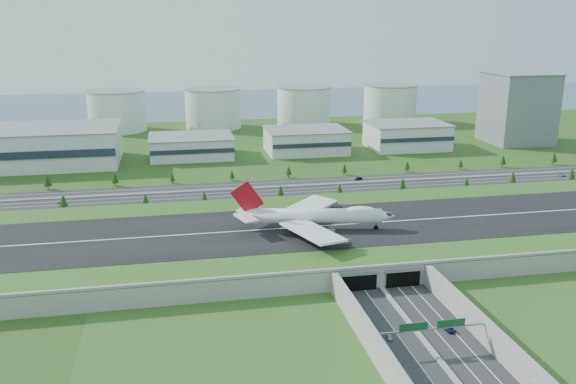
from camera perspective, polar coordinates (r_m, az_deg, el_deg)
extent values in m
plane|color=#2B4C17|center=(276.41, 5.23, -4.65)|extent=(1200.00, 1200.00, 0.00)
cube|color=#969691|center=(275.03, 5.25, -3.87)|extent=(520.00, 100.00, 8.00)
cube|color=#29531C|center=(273.68, 5.27, -3.07)|extent=(520.00, 100.00, 0.16)
cube|color=black|center=(273.64, 5.27, -3.04)|extent=(520.00, 58.00, 0.12)
cube|color=silver|center=(273.61, 5.27, -3.02)|extent=(520.00, 0.90, 0.02)
cube|color=#969691|center=(229.65, 8.71, -6.87)|extent=(520.00, 1.20, 1.20)
cube|color=#28282B|center=(184.15, 15.13, -16.42)|extent=(34.00, 120.00, 0.12)
cube|color=#969691|center=(183.95, 15.14, -16.31)|extent=(1.60, 120.00, 0.90)
cube|color=#969691|center=(183.49, 8.53, -14.68)|extent=(2.40, 100.00, 8.00)
cube|color=#969691|center=(197.60, 18.81, -13.04)|extent=(2.40, 100.00, 8.00)
cube|color=black|center=(228.52, 6.69, -8.39)|extent=(13.00, 1.20, 6.00)
cube|color=black|center=(233.95, 10.70, -7.97)|extent=(13.00, 1.20, 6.00)
cylinder|color=gray|center=(187.56, 7.77, -14.10)|extent=(0.70, 0.70, 7.00)
cylinder|color=gray|center=(201.97, 18.29, -12.49)|extent=(0.70, 0.70, 7.00)
cube|color=gray|center=(192.22, 13.31, -12.36)|extent=(38.00, 0.50, 0.50)
cube|color=#0C4C23|center=(189.25, 11.66, -12.24)|extent=(9.00, 0.30, 2.40)
cube|color=#0C4C23|center=(193.88, 15.01, -11.75)|extent=(9.00, 0.30, 2.40)
cube|color=#28282B|center=(364.08, 1.10, 0.52)|extent=(560.00, 36.00, 0.12)
cylinder|color=#3D2819|center=(339.86, -20.23, -1.39)|extent=(0.50, 0.50, 2.84)
cone|color=#18360E|center=(338.85, -20.29, -0.80)|extent=(4.42, 4.42, 5.68)
cylinder|color=#3D2819|center=(335.45, -13.18, -1.08)|extent=(0.50, 0.50, 2.24)
cone|color=#18360E|center=(334.64, -13.21, -0.61)|extent=(3.48, 3.48, 4.47)
cylinder|color=#3D2819|center=(335.49, -7.83, -0.81)|extent=(0.50, 0.50, 2.13)
cone|color=#18360E|center=(334.72, -7.84, -0.36)|extent=(3.32, 3.32, 4.27)
cylinder|color=#3D2819|center=(340.05, -0.71, -0.39)|extent=(0.50, 0.50, 2.58)
cone|color=#18360E|center=(339.14, -0.71, 0.15)|extent=(4.01, 4.01, 5.16)
cylinder|color=#3D2819|center=(347.56, 4.83, -0.11)|extent=(0.50, 0.50, 2.27)
cone|color=#18360E|center=(346.77, 4.84, 0.35)|extent=(3.53, 3.53, 4.54)
cylinder|color=#3D2819|center=(359.36, 10.63, 0.25)|extent=(0.50, 0.50, 2.74)
cone|color=#18360E|center=(358.44, 10.66, 0.79)|extent=(4.26, 4.26, 5.48)
cylinder|color=#3D2819|center=(375.78, 16.33, 0.51)|extent=(0.50, 0.50, 2.16)
cone|color=#18360E|center=(375.09, 16.36, 0.92)|extent=(3.36, 3.36, 4.32)
cylinder|color=#3D2819|center=(390.07, 20.23, 0.78)|extent=(0.50, 0.50, 2.95)
cone|color=#18360E|center=(389.17, 20.28, 1.32)|extent=(4.59, 4.59, 5.90)
cylinder|color=#3D2819|center=(411.69, 24.95, 1.03)|extent=(0.50, 0.50, 3.04)
cone|color=#18360E|center=(410.81, 25.01, 1.56)|extent=(4.73, 4.73, 6.08)
cylinder|color=#3D2819|center=(384.32, -21.55, 0.43)|extent=(0.50, 0.50, 3.01)
cone|color=#18360E|center=(383.38, -21.61, 0.99)|extent=(4.69, 4.69, 6.03)
cylinder|color=#3D2819|center=(378.96, -15.87, 0.73)|extent=(0.50, 0.50, 2.84)
cone|color=#18360E|center=(378.07, -15.91, 1.26)|extent=(4.42, 4.42, 5.68)
cylinder|color=#3D2819|center=(377.48, -10.77, 0.95)|extent=(0.50, 0.50, 2.15)
cone|color=#18360E|center=(376.79, -10.79, 1.36)|extent=(3.35, 3.35, 4.30)
cylinder|color=#3D2819|center=(379.15, -5.26, 1.24)|extent=(0.50, 0.50, 2.14)
cone|color=#18360E|center=(378.47, -5.27, 1.64)|extent=(3.33, 3.33, 4.28)
cylinder|color=#3D2819|center=(384.11, 0.05, 1.53)|extent=(0.50, 0.50, 2.57)
cone|color=#18360E|center=(383.31, 0.05, 2.01)|extent=(4.00, 4.00, 5.14)
cylinder|color=#3D2819|center=(392.53, 5.28, 1.77)|extent=(0.50, 0.50, 2.46)
cone|color=#18360E|center=(391.77, 5.29, 2.21)|extent=(3.82, 3.82, 4.91)
cylinder|color=#3D2819|center=(406.27, 11.06, 2.03)|extent=(0.50, 0.50, 2.46)
cone|color=#18360E|center=(405.54, 11.08, 2.46)|extent=(3.82, 3.82, 4.92)
cylinder|color=#3D2819|center=(421.64, 15.80, 2.21)|extent=(0.50, 0.50, 2.30)
cone|color=#18360E|center=(420.98, 15.83, 2.60)|extent=(3.58, 3.58, 4.61)
cylinder|color=#3D2819|center=(436.15, 19.42, 2.38)|extent=(0.50, 0.50, 2.85)
cone|color=#18360E|center=(435.37, 19.47, 2.85)|extent=(4.43, 4.43, 5.70)
cylinder|color=#3D2819|center=(456.48, 23.58, 2.53)|extent=(0.50, 0.50, 2.95)
cone|color=#18360E|center=(455.71, 23.63, 2.99)|extent=(4.58, 4.58, 5.89)
cube|color=silver|center=(451.61, -23.14, 3.89)|extent=(120.00, 60.00, 25.00)
cube|color=silver|center=(447.35, -9.04, 4.22)|extent=(58.00, 42.00, 15.00)
cube|color=silver|center=(457.73, 1.68, 4.81)|extent=(58.00, 42.00, 17.00)
cube|color=silver|center=(481.20, 11.05, 5.19)|extent=(58.00, 42.00, 19.00)
cube|color=slate|center=(525.49, 20.70, 7.34)|extent=(46.00, 46.00, 55.00)
cylinder|color=silver|center=(565.61, -15.71, 7.29)|extent=(50.00, 50.00, 35.00)
cylinder|color=silver|center=(565.06, -7.02, 7.75)|extent=(50.00, 50.00, 35.00)
cylinder|color=silver|center=(577.16, 1.50, 8.04)|extent=(50.00, 50.00, 35.00)
cylinder|color=silver|center=(601.16, 9.52, 8.14)|extent=(50.00, 50.00, 35.00)
cube|color=#3C5372|center=(738.22, -5.23, 8.35)|extent=(1200.00, 260.00, 0.06)
cylinder|color=white|center=(265.09, 2.61, -2.25)|extent=(57.47, 17.48, 6.55)
cone|color=white|center=(268.19, 9.18, -2.23)|extent=(9.29, 8.00, 6.55)
cone|color=white|center=(265.41, -4.03, -2.16)|extent=(11.30, 8.40, 6.55)
ellipsoid|color=white|center=(265.93, 6.81, -1.76)|extent=(14.68, 7.70, 4.03)
cube|color=white|center=(248.91, 2.30, -3.73)|extent=(23.39, 33.42, 1.62)
cube|color=white|center=(281.88, 2.04, -1.35)|extent=(30.71, 31.51, 1.62)
cylinder|color=#38383D|center=(254.83, 3.81, -3.81)|extent=(5.81, 4.04, 3.07)
cylinder|color=#38383D|center=(244.77, 5.38, -4.70)|extent=(5.81, 4.04, 3.07)
cylinder|color=#38383D|center=(278.01, 3.50, -2.10)|extent=(5.81, 4.04, 3.07)
cylinder|color=#38383D|center=(289.11, 4.55, -1.41)|extent=(5.81, 4.04, 3.07)
cube|color=white|center=(258.78, -3.91, -2.45)|extent=(9.45, 12.63, 0.61)
cube|color=white|center=(271.40, -3.72, -1.56)|extent=(12.02, 12.51, 0.61)
cube|color=#A60B18|center=(263.03, -3.84, -0.55)|extent=(14.49, 3.72, 15.34)
cylinder|color=black|center=(269.26, 8.23, -3.32)|extent=(1.94, 0.72, 1.94)
cylinder|color=black|center=(263.59, 1.73, -3.58)|extent=(1.94, 0.72, 1.94)
cylinder|color=black|center=(269.76, 1.70, -3.12)|extent=(1.94, 0.72, 1.94)
cylinder|color=black|center=(263.49, 0.40, -3.58)|extent=(1.94, 0.72, 1.94)
cylinder|color=black|center=(269.66, 0.39, -3.12)|extent=(1.94, 0.72, 1.94)
imported|color=#A6A6AB|center=(198.84, 9.46, -13.21)|extent=(1.94, 4.05, 1.33)
imported|color=#0E2148|center=(207.39, 14.79, -12.23)|extent=(3.23, 5.65, 1.49)
imported|color=#555559|center=(351.56, -20.36, -0.93)|extent=(4.39, 1.77, 1.49)
imported|color=black|center=(381.67, 6.62, 1.28)|extent=(5.26, 3.47, 1.64)
imported|color=#A1A1A6|center=(424.18, 24.28, 1.42)|extent=(5.18, 3.10, 1.35)
imported|color=silver|center=(363.95, -4.10, 0.61)|extent=(5.60, 2.63, 1.58)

